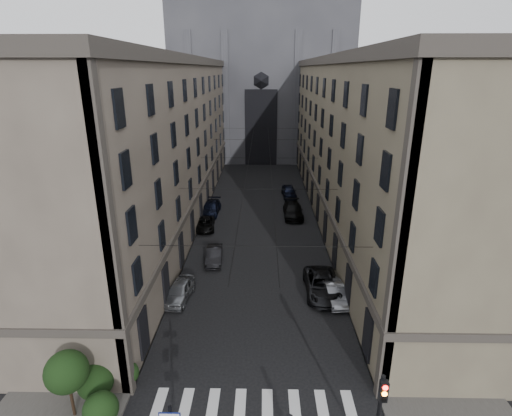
# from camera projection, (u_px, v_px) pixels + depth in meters

# --- Properties ---
(sidewalk_left) EXTENTS (7.00, 80.00, 0.15)m
(sidewalk_left) POSITION_uv_depth(u_px,v_px,m) (177.00, 213.00, 50.97)
(sidewalk_left) COLOR #383533
(sidewalk_left) RESTS_ON ground
(sidewalk_right) EXTENTS (7.00, 80.00, 0.15)m
(sidewalk_right) POSITION_uv_depth(u_px,v_px,m) (342.00, 214.00, 50.61)
(sidewalk_right) COLOR #383533
(sidewalk_right) RESTS_ON ground
(zebra_crossing) EXTENTS (11.00, 3.20, 0.01)m
(zebra_crossing) POSITION_uv_depth(u_px,v_px,m) (254.00, 411.00, 21.55)
(zebra_crossing) COLOR beige
(zebra_crossing) RESTS_ON ground
(building_left) EXTENTS (13.60, 60.60, 18.85)m
(building_left) POSITION_uv_depth(u_px,v_px,m) (148.00, 141.00, 47.96)
(building_left) COLOR #50483E
(building_left) RESTS_ON ground
(building_right) EXTENTS (13.60, 60.60, 18.85)m
(building_right) POSITION_uv_depth(u_px,v_px,m) (372.00, 141.00, 47.50)
(building_right) COLOR brown
(building_right) RESTS_ON ground
(gothic_tower) EXTENTS (35.00, 23.00, 58.00)m
(gothic_tower) POSITION_uv_depth(u_px,v_px,m) (262.00, 67.00, 81.71)
(gothic_tower) COLOR #2D2D33
(gothic_tower) RESTS_ON ground
(traffic_light_right) EXTENTS (0.34, 0.50, 5.20)m
(traffic_light_right) POSITION_uv_depth(u_px,v_px,m) (379.00, 412.00, 17.46)
(traffic_light_right) COLOR black
(traffic_light_right) RESTS_ON ground
(shrub_cluster) EXTENTS (3.90, 4.40, 3.90)m
(shrub_cluster) POSITION_uv_depth(u_px,v_px,m) (89.00, 383.00, 21.11)
(shrub_cluster) COLOR black
(shrub_cluster) RESTS_ON sidewalk_left
(tram_wires) EXTENTS (14.00, 60.00, 0.43)m
(tram_wires) POSITION_uv_depth(u_px,v_px,m) (260.00, 159.00, 48.07)
(tram_wires) COLOR black
(tram_wires) RESTS_ON ground
(car_left_near) EXTENTS (2.26, 4.58, 1.50)m
(car_left_near) POSITION_uv_depth(u_px,v_px,m) (179.00, 291.00, 31.85)
(car_left_near) COLOR slate
(car_left_near) RESTS_ON ground
(car_left_midnear) EXTENTS (1.73, 4.28, 1.38)m
(car_left_midnear) POSITION_uv_depth(u_px,v_px,m) (214.00, 255.00, 38.08)
(car_left_midnear) COLOR black
(car_left_midnear) RESTS_ON ground
(car_left_midfar) EXTENTS (2.55, 4.76, 1.27)m
(car_left_midfar) POSITION_uv_depth(u_px,v_px,m) (205.00, 224.00, 45.91)
(car_left_midfar) COLOR black
(car_left_midfar) RESTS_ON ground
(car_left_far) EXTENTS (2.40, 5.40, 1.54)m
(car_left_far) POSITION_uv_depth(u_px,v_px,m) (211.00, 208.00, 50.71)
(car_left_far) COLOR black
(car_left_far) RESTS_ON ground
(car_right_near) EXTENTS (1.85, 4.30, 1.38)m
(car_right_near) POSITION_uv_depth(u_px,v_px,m) (335.00, 293.00, 31.70)
(car_right_near) COLOR gray
(car_right_near) RESTS_ON ground
(car_right_midnear) EXTENTS (2.73, 5.88, 1.63)m
(car_right_midnear) POSITION_uv_depth(u_px,v_px,m) (322.00, 285.00, 32.58)
(car_right_midnear) COLOR black
(car_right_midnear) RESTS_ON ground
(car_right_midfar) EXTENTS (2.37, 5.71, 1.65)m
(car_right_midfar) POSITION_uv_depth(u_px,v_px,m) (293.00, 210.00, 49.72)
(car_right_midfar) COLOR black
(car_right_midfar) RESTS_ON ground
(car_right_far) EXTENTS (2.19, 4.83, 1.61)m
(car_right_far) POSITION_uv_depth(u_px,v_px,m) (289.00, 191.00, 57.59)
(car_right_far) COLOR black
(car_right_far) RESTS_ON ground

